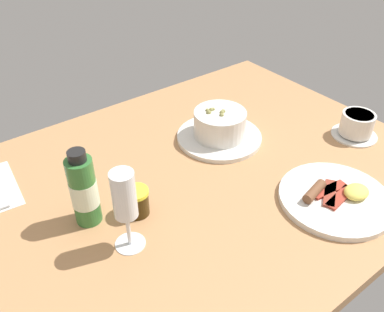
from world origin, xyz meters
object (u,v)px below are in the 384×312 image
Objects in this scene: porridge_bowl at (220,127)px; wine_glass at (125,200)px; breakfast_plate at (336,198)px; jam_jar at (137,202)px; sauce_bottle_green at (84,190)px; coffee_cup at (357,125)px.

porridge_bowl is 42.18cm from wine_glass.
jam_jar is at bearing -32.41° from breakfast_plate.
porridge_bowl reaches higher than breakfast_plate.
breakfast_plate is (-4.35, 33.97, -2.92)cm from porridge_bowl.
porridge_bowl is 41.56cm from sauce_bottle_green.
jam_jar is at bearing 18.97° from porridge_bowl.
coffee_cup is at bearing -152.97° from breakfast_plate.
sauce_bottle_green is (3.29, -11.03, -3.76)cm from wine_glass.
porridge_bowl is at bearing -154.95° from wine_glass.
jam_jar is 11.06cm from sauce_bottle_green.
wine_glass is (67.65, -3.28, 8.28)cm from coffee_cup.
wine_glass reaches higher than porridge_bowl.
jam_jar is 0.25× the size of breakfast_plate.
sauce_bottle_green is (70.93, -14.31, 4.52)cm from coffee_cup.
jam_jar is (-5.67, -6.60, -8.50)cm from wine_glass.
sauce_bottle_green is at bearing 9.08° from porridge_bowl.
jam_jar is at bearing -130.68° from wine_glass.
jam_jar is (31.89, 10.96, -0.73)cm from porridge_bowl.
wine_glass reaches higher than coffee_cup.
breakfast_plate is (-45.20, 27.44, -6.92)cm from sauce_bottle_green.
breakfast_plate is at bearing 158.62° from wine_glass.
wine_glass is at bearing -21.38° from breakfast_plate.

